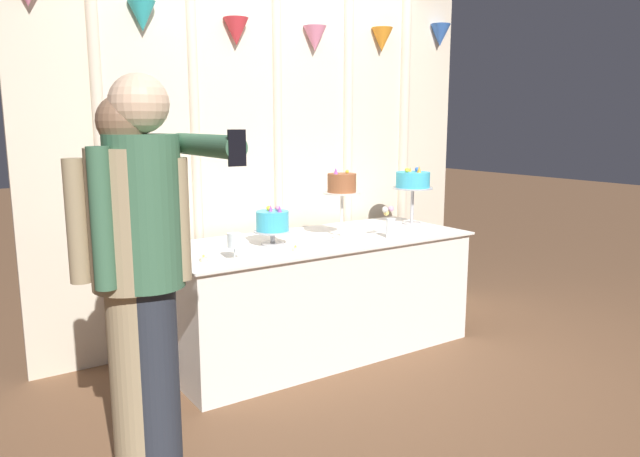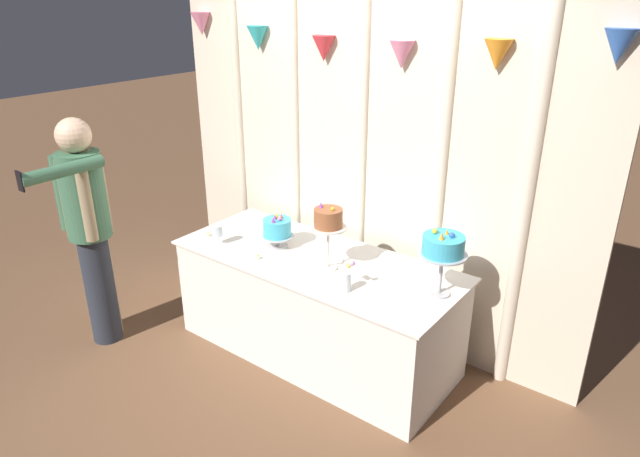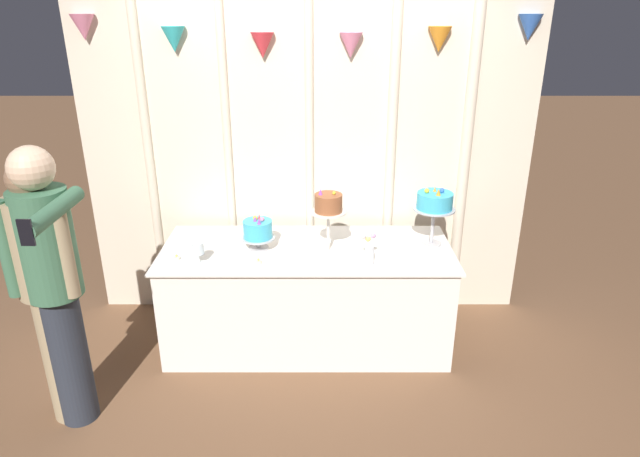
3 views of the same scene
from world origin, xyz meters
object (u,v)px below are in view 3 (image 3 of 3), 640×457
(guest_man_dark_suit, at_px, (53,277))
(tealight_far_left, at_px, (177,258))
(cake_display_leftmost, at_px, (258,231))
(cake_display_center, at_px, (329,207))
(flower_vase, at_px, (369,250))
(tealight_near_left, at_px, (259,262))
(wine_glass, at_px, (198,249))
(guest_man_pink_jacket, at_px, (49,285))
(cake_table, at_px, (308,296))
(cake_display_rightmost, at_px, (435,203))

(guest_man_dark_suit, bearing_deg, tealight_far_left, 52.01)
(cake_display_leftmost, distance_m, cake_display_center, 0.52)
(cake_display_center, relative_size, guest_man_dark_suit, 0.27)
(flower_vase, bearing_deg, tealight_far_left, 177.97)
(cake_display_leftmost, xyz_separation_m, tealight_near_left, (0.02, -0.23, -0.13))
(wine_glass, xyz_separation_m, guest_man_dark_suit, (-0.66, -0.59, 0.10))
(flower_vase, distance_m, tealight_near_left, 0.73)
(wine_glass, bearing_deg, guest_man_dark_suit, -138.25)
(guest_man_pink_jacket, bearing_deg, guest_man_dark_suit, -37.70)
(cake_display_leftmost, bearing_deg, cake_display_center, -6.11)
(tealight_far_left, distance_m, guest_man_dark_suit, 0.84)
(cake_table, height_order, guest_man_dark_suit, guest_man_dark_suit)
(cake_display_leftmost, distance_m, wine_glass, 0.43)
(wine_glass, height_order, tealight_near_left, wine_glass)
(tealight_far_left, height_order, guest_man_dark_suit, guest_man_dark_suit)
(cake_table, distance_m, guest_man_pink_jacket, 1.70)
(cake_display_leftmost, relative_size, cake_display_rightmost, 0.58)
(tealight_near_left, bearing_deg, guest_man_dark_suit, -150.77)
(guest_man_pink_jacket, bearing_deg, wine_glass, 37.38)
(cake_table, height_order, tealight_near_left, tealight_near_left)
(flower_vase, xyz_separation_m, guest_man_pink_jacket, (-1.83, -0.55, 0.04))
(wine_glass, relative_size, guest_man_dark_suit, 0.09)
(cake_display_center, xyz_separation_m, flower_vase, (0.26, -0.17, -0.24))
(cake_display_rightmost, distance_m, tealight_far_left, 1.79)
(guest_man_pink_jacket, relative_size, guest_man_dark_suit, 0.95)
(cake_display_rightmost, bearing_deg, cake_display_center, -169.80)
(cake_display_leftmost, relative_size, flower_vase, 1.20)
(cake_table, distance_m, cake_display_rightmost, 1.12)
(cake_display_center, distance_m, guest_man_pink_jacket, 1.74)
(guest_man_pink_jacket, xyz_separation_m, guest_man_dark_suit, (0.06, -0.04, 0.07))
(tealight_near_left, bearing_deg, cake_display_leftmost, 95.45)
(cake_display_rightmost, bearing_deg, tealight_far_left, -171.56)
(flower_vase, distance_m, guest_man_pink_jacket, 1.91)
(cake_display_rightmost, height_order, tealight_far_left, cake_display_rightmost)
(cake_table, distance_m, cake_display_center, 0.72)
(cake_table, bearing_deg, wine_glass, -161.25)
(cake_display_rightmost, distance_m, tealight_near_left, 1.27)
(cake_display_rightmost, distance_m, flower_vase, 0.60)
(guest_man_pink_jacket, bearing_deg, cake_table, 28.98)
(cake_table, xyz_separation_m, cake_display_center, (0.15, -0.06, 0.71))
(cake_display_center, bearing_deg, wine_glass, -168.18)
(cake_display_leftmost, distance_m, guest_man_pink_jacket, 1.33)
(tealight_near_left, xyz_separation_m, guest_man_dark_suit, (-1.05, -0.59, 0.19))
(cake_display_rightmost, xyz_separation_m, tealight_far_left, (-1.74, -0.26, -0.30))
(cake_display_leftmost, height_order, flower_vase, cake_display_leftmost)
(tealight_far_left, bearing_deg, tealight_near_left, -5.58)
(wine_glass, bearing_deg, guest_man_pink_jacket, -142.62)
(guest_man_pink_jacket, height_order, guest_man_dark_suit, guest_man_dark_suit)
(cake_display_center, distance_m, flower_vase, 0.40)
(cake_display_center, height_order, tealight_far_left, cake_display_center)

